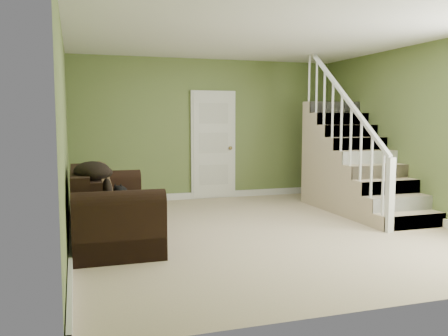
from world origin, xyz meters
TOP-DOWN VIEW (x-y plane):
  - floor at (0.00, 0.00)m, footprint 5.00×5.50m
  - ceiling at (0.00, 0.00)m, footprint 5.00×5.50m
  - wall_back at (0.00, 2.75)m, footprint 5.00×0.04m
  - wall_front at (0.00, -2.75)m, footprint 5.00×0.04m
  - wall_left at (-2.50, 0.00)m, footprint 0.04×5.50m
  - wall_right at (2.50, 0.00)m, footprint 0.04×5.50m
  - baseboard_back at (0.00, 2.72)m, footprint 5.00×0.04m
  - baseboard_left at (-2.47, 0.00)m, footprint 0.04×5.50m
  - baseboard_right at (2.47, 0.00)m, footprint 0.04×5.50m
  - door at (0.10, 2.71)m, footprint 0.86×0.12m
  - staircase at (1.99, 0.97)m, footprint 1.00×2.51m
  - sofa at (-2.02, 0.14)m, footprint 0.97×2.24m
  - side_table at (-2.21, 1.37)m, footprint 0.49×0.49m
  - cat at (-1.86, 0.16)m, footprint 0.26×0.51m
  - banana at (-1.76, -0.25)m, footprint 0.17×0.20m
  - throw_pillow at (-2.03, 0.93)m, footprint 0.28×0.47m
  - throw_blanket at (-2.21, -0.32)m, footprint 0.49×0.59m

SIDE VIEW (x-z plane):
  - floor at x=0.00m, z-range -0.01..0.01m
  - baseboard_back at x=0.00m, z-range 0.00..0.12m
  - baseboard_left at x=-2.47m, z-range 0.00..0.12m
  - baseboard_right at x=2.47m, z-range 0.00..0.12m
  - side_table at x=-2.21m, z-range -0.11..0.69m
  - sofa at x=-2.02m, z-range -0.11..0.78m
  - banana at x=-1.76m, z-range 0.48..0.54m
  - cat at x=-1.86m, z-range 0.45..0.69m
  - staircase at x=1.99m, z-range -0.77..2.05m
  - throw_pillow at x=-2.03m, z-range 0.44..0.90m
  - throw_blanket at x=-2.21m, z-range 0.81..1.02m
  - door at x=0.10m, z-range 0.00..2.02m
  - wall_back at x=0.00m, z-range 0.00..2.60m
  - wall_front at x=0.00m, z-range 0.00..2.60m
  - wall_left at x=-2.50m, z-range 0.00..2.60m
  - wall_right at x=2.50m, z-range 0.00..2.60m
  - ceiling at x=0.00m, z-range 2.60..2.60m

